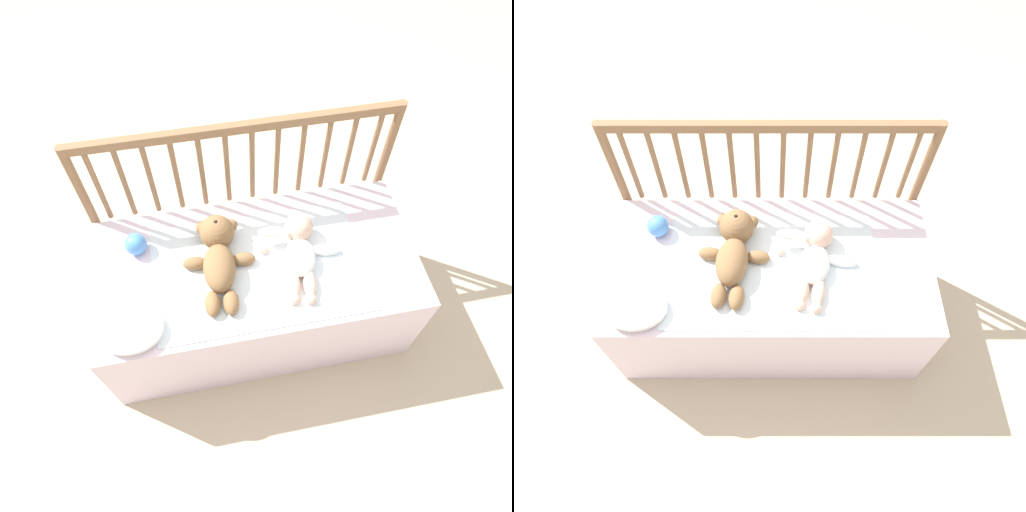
% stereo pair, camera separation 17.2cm
% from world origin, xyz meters
% --- Properties ---
extents(ground_plane, '(12.00, 12.00, 0.00)m').
position_xyz_m(ground_plane, '(0.00, 0.00, 0.00)').
color(ground_plane, '#C6B293').
extents(crib_mattress, '(1.27, 0.62, 0.47)m').
position_xyz_m(crib_mattress, '(0.00, 0.00, 0.24)').
color(crib_mattress, silver).
rests_on(crib_mattress, ground_plane).
extents(crib_rail, '(1.27, 0.04, 0.87)m').
position_xyz_m(crib_rail, '(0.00, 0.33, 0.62)').
color(crib_rail, brown).
rests_on(crib_rail, ground_plane).
extents(blanket, '(0.81, 0.51, 0.01)m').
position_xyz_m(blanket, '(0.01, -0.03, 0.48)').
color(blanket, white).
rests_on(blanket, crib_mattress).
extents(teddy_bear, '(0.28, 0.41, 0.14)m').
position_xyz_m(teddy_bear, '(-0.14, 0.03, 0.53)').
color(teddy_bear, olive).
rests_on(teddy_bear, crib_mattress).
extents(baby, '(0.32, 0.38, 0.11)m').
position_xyz_m(baby, '(0.17, -0.00, 0.51)').
color(baby, white).
rests_on(baby, crib_mattress).
extents(toy_ball, '(0.09, 0.09, 0.09)m').
position_xyz_m(toy_ball, '(-0.45, 0.14, 0.52)').
color(toy_ball, '#4C8CDB').
rests_on(toy_ball, crib_mattress).
extents(small_pillow, '(0.23, 0.18, 0.06)m').
position_xyz_m(small_pillow, '(-0.48, -0.21, 0.50)').
color(small_pillow, white).
rests_on(small_pillow, crib_mattress).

